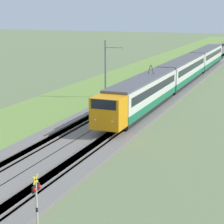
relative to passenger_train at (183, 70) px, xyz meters
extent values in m
cube|color=slate|center=(3.47, 4.32, -2.28)|extent=(240.00, 4.40, 0.30)
cube|color=slate|center=(3.47, 0.00, -2.28)|extent=(240.00, 4.40, 0.30)
cube|color=#4C4238|center=(3.47, 4.32, -2.28)|extent=(240.00, 1.57, 0.30)
cube|color=gray|center=(3.47, 4.85, -2.05)|extent=(240.00, 0.07, 0.15)
cube|color=gray|center=(3.47, 3.78, -2.05)|extent=(240.00, 0.07, 0.15)
cube|color=#4C4238|center=(3.47, 0.00, -2.28)|extent=(240.00, 1.57, 0.30)
cube|color=gray|center=(3.47, 0.53, -2.05)|extent=(240.00, 0.07, 0.15)
cube|color=gray|center=(3.47, -0.53, -2.05)|extent=(240.00, 0.07, 0.15)
cube|color=olive|center=(3.47, 10.46, -2.37)|extent=(240.00, 10.80, 0.12)
cube|color=orange|center=(-30.31, 0.00, -0.01)|extent=(2.43, 2.79, 2.83)
cube|color=black|center=(-30.68, 0.00, 0.93)|extent=(1.75, 2.32, 0.85)
sphere|color=#F2EAC6|center=(-31.48, 0.80, -0.49)|extent=(0.20, 0.20, 0.20)
sphere|color=#F2EAC6|center=(-31.48, -0.80, -0.49)|extent=(0.20, 0.20, 0.20)
cube|color=#196B47|center=(-20.10, 0.00, -1.03)|extent=(17.99, 2.90, 0.79)
cube|color=silver|center=(-20.10, 0.00, 0.38)|extent=(17.99, 2.90, 2.04)
cube|color=black|center=(-20.10, 0.00, 0.54)|extent=(16.55, 2.92, 0.85)
cube|color=#515156|center=(-20.10, 0.00, 1.52)|extent=(17.99, 2.67, 0.25)
cube|color=black|center=(-20.10, 0.00, -1.70)|extent=(17.09, 2.47, 0.55)
cylinder|color=black|center=(-27.30, 0.53, -1.55)|extent=(0.86, 0.12, 0.86)
cylinder|color=black|center=(-27.30, -0.53, -1.55)|extent=(0.86, 0.12, 0.86)
cube|color=#196B47|center=(-0.30, 0.00, -1.03)|extent=(20.42, 2.90, 0.79)
cube|color=silver|center=(-0.30, 0.00, 0.38)|extent=(20.42, 2.90, 2.04)
cube|color=black|center=(-0.30, 0.00, 0.54)|extent=(18.79, 2.92, 0.85)
cube|color=#515156|center=(-0.30, 0.00, 1.52)|extent=(20.42, 2.67, 0.25)
cube|color=black|center=(-0.30, 0.00, -1.70)|extent=(19.40, 2.47, 0.55)
cube|color=#196B47|center=(20.72, 0.00, -1.03)|extent=(20.42, 2.90, 0.79)
cube|color=silver|center=(20.72, 0.00, 0.38)|extent=(20.42, 2.90, 2.04)
cube|color=black|center=(20.72, 0.00, 0.54)|extent=(18.79, 2.92, 0.85)
cube|color=#515156|center=(20.72, 0.00, 1.52)|extent=(20.42, 2.67, 0.25)
cube|color=black|center=(20.72, 0.00, -1.70)|extent=(19.40, 2.47, 0.55)
cylinder|color=black|center=(-17.40, 0.17, 2.20)|extent=(0.06, 0.33, 1.08)
cylinder|color=black|center=(-17.40, -0.17, 2.20)|extent=(0.06, 0.33, 1.08)
cube|color=black|center=(-27.30, 0.00, -2.43)|extent=(0.10, 0.10, 0.00)
cylinder|color=beige|center=(-47.42, -2.89, -1.03)|extent=(0.11, 0.11, 2.80)
cylinder|color=black|center=(-47.42, -2.89, -1.17)|extent=(0.12, 0.12, 0.25)
cube|color=black|center=(-47.42, -2.89, 0.02)|extent=(0.70, 0.06, 0.36)
sphere|color=red|center=(-47.19, -2.96, 0.02)|extent=(0.20, 0.20, 0.20)
sphere|color=red|center=(-47.64, -2.96, 0.02)|extent=(0.20, 0.20, 0.20)
cube|color=yellow|center=(-47.42, -2.89, 0.49)|extent=(0.49, 0.03, 0.49)
cube|color=yellow|center=(-47.42, -2.89, 0.49)|extent=(0.49, 0.03, 0.49)
cylinder|color=slate|center=(-13.43, 7.28, 1.33)|extent=(0.22, 0.22, 7.52)
cylinder|color=slate|center=(-13.43, 6.08, 4.20)|extent=(0.08, 2.40, 0.08)
cylinder|color=#B2ADA8|center=(-13.43, 4.88, 4.00)|extent=(0.10, 0.10, 0.30)
camera|label=1|loc=(-65.26, -14.10, 8.88)|focal=70.00mm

